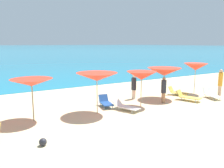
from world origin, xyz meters
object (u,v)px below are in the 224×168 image
Objects in this scene: lounge_chair_4 at (106,102)px; beachgoer_1 at (134,86)px; umbrella_5 at (196,67)px; lounge_chair_5 at (188,97)px; beachgoer_2 at (164,89)px; umbrella_2 at (97,77)px; lounge_chair_1 at (211,94)px; umbrella_3 at (141,76)px; umbrella_1 at (32,83)px; beach_ball at (43,142)px; lounge_chair_3 at (125,106)px; umbrella_4 at (164,72)px; beachgoer_0 at (220,82)px; lounge_chair_0 at (177,92)px.

beachgoer_1 is (2.58, 0.74, 0.57)m from lounge_chair_4.
umbrella_5 reaches higher than lounge_chair_5.
beachgoer_2 reaches higher than beachgoer_1.
umbrella_2 is 4.76m from beachgoer_2.
umbrella_5 reaches higher than lounge_chair_1.
umbrella_5 is (5.63, 0.78, 0.16)m from umbrella_3.
umbrella_1 is 0.93× the size of umbrella_5.
umbrella_1 is at bearing 83.72° from beach_ball.
beachgoer_1 reaches higher than lounge_chair_4.
umbrella_2 is at bearing -126.72° from lounge_chair_4.
umbrella_1 is at bearing -163.34° from lounge_chair_4.
lounge_chair_1 is (11.48, -1.42, -1.60)m from umbrella_1.
umbrella_3 reaches higher than lounge_chair_1.
beach_ball is (-0.34, -3.06, -1.73)m from umbrella_1.
umbrella_3 is 2.04m from beachgoer_1.
lounge_chair_3 is at bearing 23.39° from beach_ball.
umbrella_5 is 3.08m from lounge_chair_5.
lounge_chair_1 is 5.36m from beachgoer_1.
umbrella_5 is at bearing 10.93° from lounge_chair_5.
umbrella_4 reaches higher than beachgoer_1.
beachgoer_0 is at bearing -5.84° from umbrella_1.
lounge_chair_5 is (3.45, -0.53, -1.56)m from umbrella_3.
lounge_chair_1 is (2.84, -1.65, -1.55)m from umbrella_4.
beachgoer_1 is 2.05m from beachgoer_2.
umbrella_1 reaches higher than lounge_chair_4.
beach_ball is (-4.56, -3.45, -0.14)m from lounge_chair_4.
umbrella_4 reaches higher than lounge_chair_4.
umbrella_4 is at bearing 20.13° from beach_ball.
umbrella_5 is at bearing 5.28° from umbrella_2.
umbrella_4 is at bearing 166.55° from lounge_chair_1.
lounge_chair_3 is at bearing -135.64° from beachgoer_2.
lounge_chair_0 is at bearing 119.29° from beachgoer_0.
umbrella_2 is at bearing -169.39° from lounge_chair_1.
lounge_chair_1 is at bearing -7.06° from umbrella_1.
lounge_chair_5 is at bearing -174.34° from lounge_chair_1.
umbrella_1 is 7.91m from beachgoer_2.
beach_ball is (-5.14, -2.23, -0.10)m from lounge_chair_3.
beachgoer_0 reaches higher than beachgoer_1.
umbrella_4 is at bearing 133.33° from beachgoer_0.
umbrella_5 is 1.38× the size of beachgoer_1.
lounge_chair_0 is 2.26m from lounge_chair_1.
lounge_chair_3 is 2.87m from beachgoer_1.
beachgoer_1 is (-3.35, 0.73, 0.62)m from lounge_chair_0.
umbrella_2 reaches higher than umbrella_4.
beachgoer_0 is (2.98, -0.24, 0.77)m from lounge_chair_5.
umbrella_3 is at bearing -4.86° from umbrella_1.
umbrella_2 reaches higher than lounge_chair_5.
umbrella_1 reaches higher than lounge_chair_3.
beachgoer_2 is (1.01, -1.78, 0.01)m from beachgoer_1.
umbrella_4 reaches higher than beach_ball.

